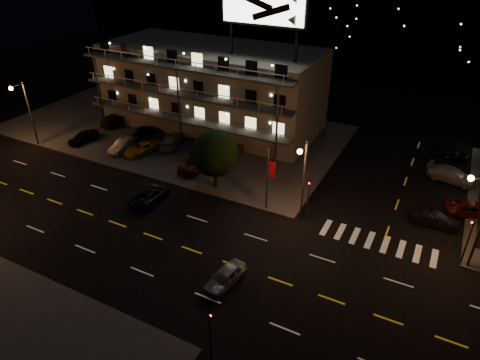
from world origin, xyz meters
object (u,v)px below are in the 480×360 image
at_px(side_car_0, 435,220).
at_px(lot_car_2, 142,148).
at_px(road_car_west, 151,195).
at_px(lot_car_7, 172,140).
at_px(road_car_east, 225,277).
at_px(tree, 215,154).
at_px(lot_car_4, 201,161).

bearing_deg(side_car_0, lot_car_2, 88.17).
distance_m(lot_car_2, road_car_west, 10.52).
bearing_deg(lot_car_2, lot_car_7, 71.72).
bearing_deg(lot_car_7, road_car_east, 117.52).
bearing_deg(lot_car_7, road_car_west, 98.83).
height_order(lot_car_7, road_car_west, lot_car_7).
height_order(tree, lot_car_4, tree).
distance_m(tree, road_car_west, 7.42).
xyz_separation_m(lot_car_2, road_car_east, (19.31, -14.41, -0.08)).
bearing_deg(lot_car_2, side_car_0, 12.71).
relative_size(tree, side_car_0, 1.59).
bearing_deg(road_car_east, side_car_0, 56.73).
bearing_deg(road_car_east, road_car_west, 158.39).
distance_m(lot_car_4, lot_car_7, 6.81).
distance_m(road_car_east, road_car_west, 13.84).
relative_size(lot_car_7, side_car_0, 1.29).
bearing_deg(road_car_west, side_car_0, -164.12).
bearing_deg(lot_car_4, road_car_west, -102.14).
height_order(lot_car_7, side_car_0, lot_car_7).
bearing_deg(lot_car_7, lot_car_2, 43.54).
relative_size(lot_car_2, lot_car_4, 1.11).
bearing_deg(road_car_west, lot_car_2, -49.11).
relative_size(lot_car_2, lot_car_7, 0.88).
bearing_deg(tree, lot_car_4, 140.74).
relative_size(lot_car_2, side_car_0, 1.14).
xyz_separation_m(tree, road_car_east, (7.70, -11.86, -3.15)).
distance_m(lot_car_2, lot_car_7, 3.92).
height_order(lot_car_2, road_car_east, lot_car_2).
xyz_separation_m(lot_car_2, lot_car_7, (1.94, 3.40, 0.12)).
bearing_deg(tree, side_car_0, 8.98).
height_order(lot_car_4, road_car_west, lot_car_4).
distance_m(lot_car_4, side_car_0, 24.40).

